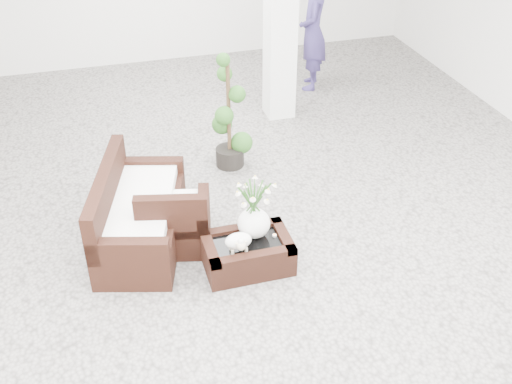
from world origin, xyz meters
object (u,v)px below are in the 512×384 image
object	(u,v)px
coffee_table	(247,254)
topiary	(229,112)
loveseat	(140,208)
armchair	(174,212)

from	to	relation	value
coffee_table	topiary	bearing A→B (deg)	80.91
coffee_table	loveseat	distance (m)	1.27
loveseat	topiary	size ratio (longest dim) A/B	1.08
armchair	loveseat	xyz separation A→B (m)	(-0.35, 0.11, 0.05)
topiary	coffee_table	bearing A→B (deg)	-99.09
loveseat	topiary	distance (m)	1.90
loveseat	coffee_table	bearing A→B (deg)	-110.79
coffee_table	armchair	distance (m)	0.93
armchair	topiary	world-z (taller)	topiary
topiary	armchair	bearing A→B (deg)	-124.07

